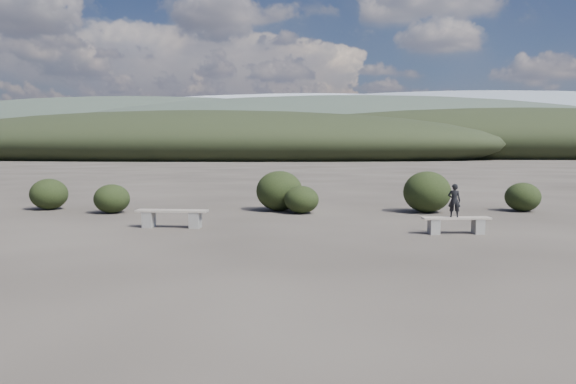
# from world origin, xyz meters

# --- Properties ---
(ground) EXTENTS (1200.00, 1200.00, 0.00)m
(ground) POSITION_xyz_m (0.00, 0.00, 0.00)
(ground) COLOR #302A25
(ground) RESTS_ON ground
(bench_left) EXTENTS (1.91, 0.41, 0.48)m
(bench_left) POSITION_xyz_m (-2.95, 5.01, 0.29)
(bench_left) COLOR gray
(bench_left) RESTS_ON ground
(bench_right) EXTENTS (1.71, 0.59, 0.42)m
(bench_right) POSITION_xyz_m (4.38, 4.60, 0.25)
(bench_right) COLOR gray
(bench_right) RESTS_ON ground
(seated_person) EXTENTS (0.34, 0.26, 0.83)m
(seated_person) POSITION_xyz_m (4.32, 4.59, 0.83)
(seated_person) COLOR black
(seated_person) RESTS_ON bench_right
(shrub_a) EXTENTS (1.16, 1.16, 0.95)m
(shrub_a) POSITION_xyz_m (-5.89, 8.08, 0.47)
(shrub_a) COLOR black
(shrub_a) RESTS_ON ground
(shrub_b) EXTENTS (1.57, 1.57, 1.35)m
(shrub_b) POSITION_xyz_m (-0.53, 9.32, 0.67)
(shrub_b) COLOR black
(shrub_b) RESTS_ON ground
(shrub_c) EXTENTS (1.12, 1.12, 0.90)m
(shrub_c) POSITION_xyz_m (0.27, 8.58, 0.45)
(shrub_c) COLOR black
(shrub_c) RESTS_ON ground
(shrub_d) EXTENTS (1.55, 1.55, 1.36)m
(shrub_d) POSITION_xyz_m (4.36, 9.22, 0.68)
(shrub_d) COLOR black
(shrub_d) RESTS_ON ground
(shrub_e) EXTENTS (1.16, 1.16, 0.97)m
(shrub_e) POSITION_xyz_m (7.61, 9.84, 0.48)
(shrub_e) COLOR black
(shrub_e) RESTS_ON ground
(shrub_f) EXTENTS (1.26, 1.26, 1.07)m
(shrub_f) POSITION_xyz_m (-8.48, 8.91, 0.53)
(shrub_f) COLOR black
(shrub_f) RESTS_ON ground
(mountain_ridges) EXTENTS (500.00, 400.00, 56.00)m
(mountain_ridges) POSITION_xyz_m (-7.48, 339.06, 10.84)
(mountain_ridges) COLOR black
(mountain_ridges) RESTS_ON ground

